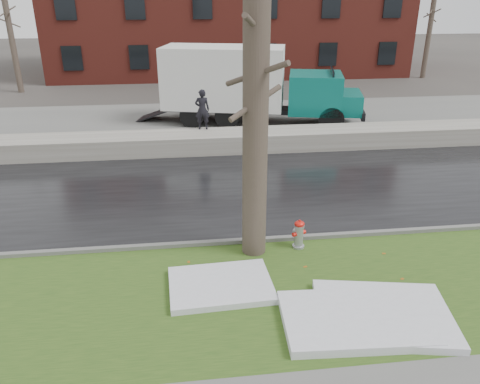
{
  "coord_description": "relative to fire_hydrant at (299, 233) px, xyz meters",
  "views": [
    {
      "loc": [
        -1.76,
        -9.39,
        5.98
      ],
      "look_at": [
        -0.36,
        2.04,
        1.0
      ],
      "focal_mm": 35.0,
      "sensor_mm": 36.0,
      "label": 1
    }
  ],
  "objects": [
    {
      "name": "curb",
      "position": [
        -0.94,
        0.4,
        -0.38
      ],
      "size": [
        60.0,
        0.15,
        0.14
      ],
      "primitive_type": "cube",
      "color": "slate",
      "rests_on": "ground"
    },
    {
      "name": "fire_hydrant",
      "position": [
        0.0,
        0.0,
        0.0
      ],
      "size": [
        0.38,
        0.36,
        0.76
      ],
      "rotation": [
        0.0,
        0.0,
        0.38
      ],
      "color": "#9FA0A6",
      "rests_on": "verge"
    },
    {
      "name": "snow_patch_far",
      "position": [
        -2.08,
        -1.52,
        -0.34
      ],
      "size": [
        2.27,
        1.7,
        0.14
      ],
      "primitive_type": "cube",
      "rotation": [
        0.0,
        0.0,
        0.05
      ],
      "color": "silver",
      "rests_on": "verge"
    },
    {
      "name": "snowbank",
      "position": [
        -0.94,
        8.1,
        -0.07
      ],
      "size": [
        60.0,
        1.6,
        0.75
      ],
      "primitive_type": "cube",
      "color": "#A09D93",
      "rests_on": "ground"
    },
    {
      "name": "brick_building",
      "position": [
        1.06,
        29.4,
        4.55
      ],
      "size": [
        26.0,
        12.0,
        10.0
      ],
      "primitive_type": "cube",
      "color": "maroon",
      "rests_on": "ground"
    },
    {
      "name": "box_truck",
      "position": [
        0.38,
        12.17,
        1.46
      ],
      "size": [
        10.91,
        4.61,
        3.61
      ],
      "rotation": [
        0.0,
        0.0,
        -0.24
      ],
      "color": "black",
      "rests_on": "ground"
    },
    {
      "name": "worker",
      "position": [
        -1.95,
        8.68,
        1.12
      ],
      "size": [
        0.61,
        0.42,
        1.62
      ],
      "primitive_type": "imported",
      "rotation": [
        0.0,
        0.0,
        3.09
      ],
      "color": "black",
      "rests_on": "snowbank"
    },
    {
      "name": "bg_tree_center",
      "position": [
        -6.94,
        25.4,
        2.89
      ],
      "size": [
        1.4,
        1.62,
        6.5
      ],
      "color": "brown",
      "rests_on": "ground"
    },
    {
      "name": "road",
      "position": [
        -0.94,
        3.9,
        -0.43
      ],
      "size": [
        60.0,
        7.0,
        0.03
      ],
      "primitive_type": "cube",
      "color": "black",
      "rests_on": "ground"
    },
    {
      "name": "snow_patch_side",
      "position": [
        0.41,
        -3.0,
        -0.32
      ],
      "size": [
        2.89,
        1.95,
        0.18
      ],
      "primitive_type": "cube",
      "rotation": [
        0.0,
        0.0,
        -0.05
      ],
      "color": "silver",
      "rests_on": "verge"
    },
    {
      "name": "bg_tree_right",
      "position": [
        15.06,
        23.4,
        2.89
      ],
      "size": [
        1.4,
        1.62,
        6.5
      ],
      "color": "brown",
      "rests_on": "ground"
    },
    {
      "name": "verge",
      "position": [
        -0.94,
        -1.85,
        -0.43
      ],
      "size": [
        60.0,
        4.5,
        0.04
      ],
      "primitive_type": "cube",
      "color": "#284617",
      "rests_on": "ground"
    },
    {
      "name": "tree",
      "position": [
        -1.14,
        -0.03,
        3.21
      ],
      "size": [
        1.3,
        1.48,
        7.18
      ],
      "rotation": [
        0.0,
        0.0,
        0.24
      ],
      "color": "brown",
      "rests_on": "verge"
    },
    {
      "name": "ground",
      "position": [
        -0.94,
        -0.6,
        -0.45
      ],
      "size": [
        120.0,
        120.0,
        0.0
      ],
      "primitive_type": "plane",
      "color": "#47423D",
      "rests_on": "ground"
    },
    {
      "name": "bg_tree_left",
      "position": [
        -12.94,
        21.4,
        2.89
      ],
      "size": [
        1.4,
        1.62,
        6.5
      ],
      "color": "brown",
      "rests_on": "ground"
    },
    {
      "name": "snow_patch_near",
      "position": [
        1.01,
        -2.9,
        -0.33
      ],
      "size": [
        2.93,
        2.45,
        0.16
      ],
      "primitive_type": "cube",
      "rotation": [
        0.0,
        0.0,
        -0.19
      ],
      "color": "silver",
      "rests_on": "verge"
    },
    {
      "name": "parking_lot",
      "position": [
        -0.94,
        12.4,
        -0.43
      ],
      "size": [
        60.0,
        9.0,
        0.03
      ],
      "primitive_type": "cube",
      "color": "slate",
      "rests_on": "ground"
    }
  ]
}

